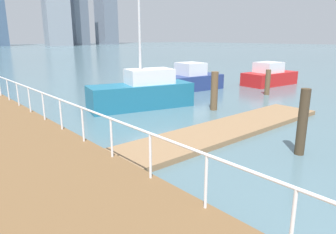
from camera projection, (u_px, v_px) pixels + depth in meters
name	position (u px, v px, depth m)	size (l,w,h in m)	color
ground_plane	(53.00, 94.00, 19.40)	(300.00, 300.00, 0.00)	slate
floating_dock	(225.00, 130.00, 11.55)	(10.64, 2.00, 0.18)	#93704C
boardwalk_railing	(111.00, 126.00, 7.94)	(0.06, 23.29, 1.08)	white
dock_piling_1	(214.00, 91.00, 14.90)	(0.34, 0.34, 1.88)	brown
dock_piling_2	(268.00, 82.00, 18.92)	(0.31, 0.31, 1.55)	brown
dock_piling_3	(302.00, 122.00, 9.16)	(0.29, 0.29, 2.03)	#473826
moored_boat_0	(269.00, 76.00, 22.88)	(4.52, 2.23, 1.69)	red
moored_boat_2	(187.00, 80.00, 20.73)	(5.22, 2.61, 1.81)	navy
moored_boat_4	(142.00, 92.00, 15.44)	(5.46, 2.93, 10.10)	#1E6B8C
skyline_tower_6	(77.00, 5.00, 131.83)	(6.53, 6.80, 33.78)	slate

